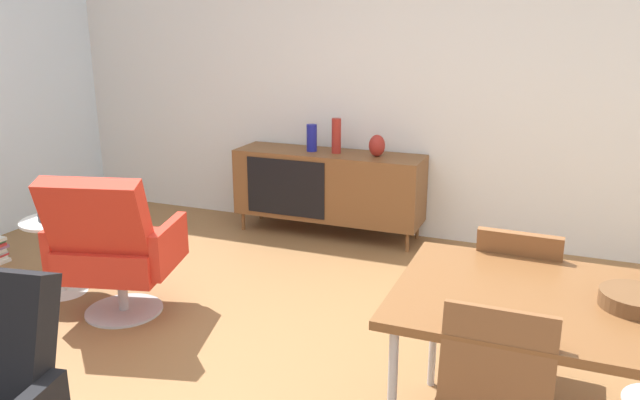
# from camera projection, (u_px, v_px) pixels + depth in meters

# --- Properties ---
(ground_plane) EXTENTS (8.32, 8.32, 0.00)m
(ground_plane) POSITION_uv_depth(u_px,v_px,m) (263.00, 386.00, 3.14)
(ground_plane) COLOR olive
(wall_back) EXTENTS (6.80, 0.12, 2.80)m
(wall_back) POSITION_uv_depth(u_px,v_px,m) (403.00, 69.00, 5.07)
(wall_back) COLOR silver
(wall_back) RESTS_ON ground_plane
(sideboard) EXTENTS (1.60, 0.45, 0.72)m
(sideboard) POSITION_uv_depth(u_px,v_px,m) (328.00, 185.00, 5.26)
(sideboard) COLOR brown
(sideboard) RESTS_ON ground_plane
(vase_cobalt) EXTENTS (0.08, 0.08, 0.29)m
(vase_cobalt) POSITION_uv_depth(u_px,v_px,m) (336.00, 136.00, 5.12)
(vase_cobalt) COLOR maroon
(vase_cobalt) RESTS_ON sideboard
(vase_sculptural_dark) EXTENTS (0.09, 0.09, 0.23)m
(vase_sculptural_dark) POSITION_uv_depth(u_px,v_px,m) (312.00, 138.00, 5.21)
(vase_sculptural_dark) COLOR navy
(vase_sculptural_dark) RESTS_ON sideboard
(vase_ceramic_small) EXTENTS (0.13, 0.13, 0.18)m
(vase_ceramic_small) POSITION_uv_depth(u_px,v_px,m) (377.00, 146.00, 5.01)
(vase_ceramic_small) COLOR maroon
(vase_ceramic_small) RESTS_ON sideboard
(dining_table) EXTENTS (1.60, 0.90, 0.74)m
(dining_table) POSITION_uv_depth(u_px,v_px,m) (606.00, 316.00, 2.36)
(dining_table) COLOR brown
(dining_table) RESTS_ON ground_plane
(wooden_bowl_on_table) EXTENTS (0.26, 0.26, 0.06)m
(wooden_bowl_on_table) POSITION_uv_depth(u_px,v_px,m) (635.00, 300.00, 2.33)
(wooden_bowl_on_table) COLOR brown
(wooden_bowl_on_table) RESTS_ON dining_table
(dining_chair_back_left) EXTENTS (0.41, 0.44, 0.86)m
(dining_chair_back_left) POSITION_uv_depth(u_px,v_px,m) (517.00, 298.00, 3.04)
(dining_chair_back_left) COLOR brown
(dining_chair_back_left) RESTS_ON ground_plane
(lounge_chair_red) EXTENTS (0.83, 0.79, 0.95)m
(lounge_chair_red) POSITION_uv_depth(u_px,v_px,m) (113.00, 246.00, 3.75)
(lounge_chair_red) COLOR red
(lounge_chair_red) RESTS_ON ground_plane
(side_table_round) EXTENTS (0.44, 0.44, 0.52)m
(side_table_round) POSITION_uv_depth(u_px,v_px,m) (58.00, 248.00, 4.14)
(side_table_round) COLOR white
(side_table_round) RESTS_ON ground_plane
(fruit_bowl) EXTENTS (0.20, 0.20, 0.11)m
(fruit_bowl) POSITION_uv_depth(u_px,v_px,m) (54.00, 213.00, 4.07)
(fruit_bowl) COLOR #262628
(fruit_bowl) RESTS_ON side_table_round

